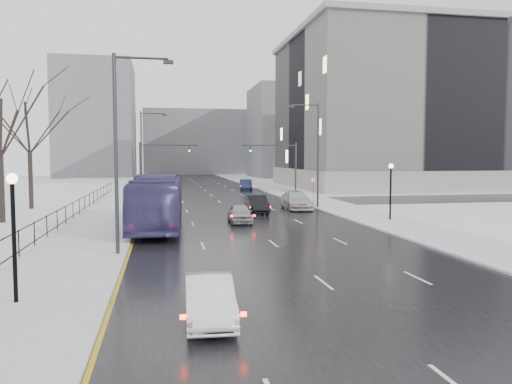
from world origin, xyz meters
TOP-DOWN VIEW (x-y plane):
  - road at (0.00, 60.00)m, footprint 16.00×150.00m
  - cross_road at (0.00, 48.00)m, footprint 130.00×10.00m
  - sidewalk_left at (-10.50, 60.00)m, footprint 5.00×150.00m
  - sidewalk_right at (10.50, 60.00)m, footprint 5.00×150.00m
  - park_strip at (-20.00, 60.00)m, footprint 14.00×150.00m
  - tree_park_d at (-17.80, 34.00)m, footprint 8.75×8.75m
  - tree_park_e at (-18.20, 44.00)m, footprint 9.45×9.45m
  - iron_fence at (-13.00, 30.00)m, footprint 0.06×70.00m
  - streetlight_r_mid at (8.17, 40.00)m, footprint 2.95×0.25m
  - streetlight_l_near at (-8.17, 20.00)m, footprint 2.95×0.25m
  - streetlight_l_far at (-8.17, 52.00)m, footprint 2.95×0.25m
  - lamppost_l at (-11.00, 12.00)m, footprint 0.36×0.36m
  - lamppost_r_mid at (11.00, 30.00)m, footprint 0.36×0.36m
  - mast_signal_right at (7.33, 48.00)m, footprint 6.10×0.33m
  - mast_signal_left at (-7.33, 48.00)m, footprint 6.10×0.33m
  - no_uturn_sign at (9.20, 44.00)m, footprint 0.60×0.06m
  - civic_building at (35.00, 72.00)m, footprint 41.00×31.00m
  - bldg_far_right at (28.00, 115.00)m, footprint 24.00×20.00m
  - bldg_far_left at (-22.00, 125.00)m, footprint 18.00×22.00m
  - bldg_far_center at (4.00, 140.00)m, footprint 30.00×18.00m
  - sedan_left_near at (-4.83, 9.29)m, footprint 1.55×4.08m
  - bus at (-6.49, 29.40)m, footprint 3.76×13.44m
  - sedan_center_near at (-0.50, 31.14)m, footprint 1.82×4.18m
  - sedan_right_near at (1.94, 37.22)m, footprint 1.86×4.80m
  - sedan_right_far at (6.20, 39.68)m, footprint 2.41×5.73m
  - sedan_right_distant at (6.03, 67.10)m, footprint 2.21×4.94m

SIDE VIEW (x-z plane):
  - tree_park_d at x=-17.80m, z-range -6.25..6.25m
  - tree_park_e at x=-18.20m, z-range -6.75..6.75m
  - road at x=0.00m, z-range 0.00..0.04m
  - cross_road at x=0.00m, z-range 0.00..0.04m
  - park_strip at x=-20.00m, z-range 0.00..0.12m
  - sidewalk_left at x=-10.50m, z-range 0.00..0.16m
  - sidewalk_right at x=10.50m, z-range 0.00..0.16m
  - sedan_left_near at x=-4.83m, z-range 0.04..1.37m
  - sedan_center_near at x=-0.50m, z-range 0.04..1.44m
  - sedan_right_near at x=1.94m, z-range 0.04..1.60m
  - sedan_right_distant at x=6.03m, z-range 0.04..1.62m
  - sedan_right_far at x=6.20m, z-range 0.04..1.69m
  - iron_fence at x=-13.00m, z-range 0.26..1.56m
  - bus at x=-6.49m, z-range 0.04..3.75m
  - no_uturn_sign at x=9.20m, z-range 0.95..3.65m
  - lamppost_l at x=-11.00m, z-range 0.80..5.08m
  - lamppost_r_mid at x=11.00m, z-range 0.80..5.08m
  - mast_signal_right at x=7.33m, z-range 0.86..7.36m
  - mast_signal_left at x=-7.33m, z-range 0.86..7.36m
  - streetlight_r_mid at x=8.17m, z-range 0.62..10.62m
  - streetlight_l_near at x=-8.17m, z-range 0.62..10.62m
  - streetlight_l_far at x=-8.17m, z-range 0.62..10.62m
  - bldg_far_center at x=4.00m, z-range 0.00..18.00m
  - bldg_far_right at x=28.00m, z-range 0.00..22.00m
  - civic_building at x=35.00m, z-range -1.19..23.61m
  - bldg_far_left at x=-22.00m, z-range 0.00..28.00m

